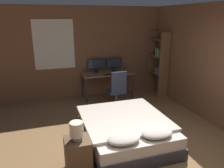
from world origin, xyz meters
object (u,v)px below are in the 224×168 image
office_chair (117,92)px  monitor_left (96,65)px  nightstand (78,156)px  monitor_right (114,64)px  bookshelf (159,61)px  computer_mouse (118,73)px  keyboard (110,74)px  bed (126,130)px  desk (107,76)px  bedside_lamp (77,130)px

office_chair → monitor_left: bearing=108.6°
nightstand → monitor_right: 3.81m
office_chair → bookshelf: (1.59, 0.57, 0.68)m
nightstand → bookshelf: bookshelf is taller
monitor_left → computer_mouse: bearing=-38.7°
monitor_left → office_chair: monitor_left is taller
keyboard → bookshelf: size_ratio=0.18×
bed → keyboard: keyboard is taller
keyboard → computer_mouse: bearing=0.0°
computer_mouse → bed: bearing=-105.9°
monitor_left → desk: bearing=-38.0°
bookshelf → desk: bearing=173.7°
nightstand → office_chair: office_chair is taller
desk → computer_mouse: size_ratio=21.66×
desk → bookshelf: (1.63, -0.18, 0.40)m
bedside_lamp → bookshelf: 4.25m
computer_mouse → monitor_left: bearing=141.3°
computer_mouse → bookshelf: bearing=1.6°
bed → nightstand: 1.22m
bedside_lamp → keyboard: 3.22m
computer_mouse → bedside_lamp: bearing=-120.3°
bed → monitor_right: (0.67, 2.71, 0.76)m
bedside_lamp → office_chair: office_chair is taller
monitor_left → bed: bearing=-92.0°
desk → office_chair: bearing=-86.7°
computer_mouse → office_chair: 0.70m
bedside_lamp → monitor_right: size_ratio=0.60×
nightstand → bedside_lamp: bedside_lamp is taller
bed → computer_mouse: size_ratio=27.26×
computer_mouse → desk: bearing=140.7°
nightstand → office_chair: bearing=58.1°
monitor_right → bookshelf: bookshelf is taller
monitor_left → computer_mouse: (0.55, -0.44, -0.21)m
monitor_left → computer_mouse: monitor_left is taller
bookshelf → bed: bearing=-131.1°
computer_mouse → bookshelf: bookshelf is taller
monitor_left → nightstand: bearing=-108.9°
desk → monitor_left: (-0.29, 0.22, 0.32)m
desk → monitor_right: monitor_right is taller
bed → nightstand: size_ratio=3.29×
bed → desk: (0.38, 2.49, 0.44)m
bookshelf → monitor_right: bearing=163.3°
bedside_lamp → desk: bearing=65.4°
bedside_lamp → nightstand: bearing=0.0°
desk → monitor_right: bearing=38.0°
desk → office_chair: size_ratio=1.49×
keyboard → bookshelf: 1.66m
keyboard → computer_mouse: 0.27m
desk → computer_mouse: 0.36m
monitor_left → office_chair: (0.33, -0.98, -0.60)m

